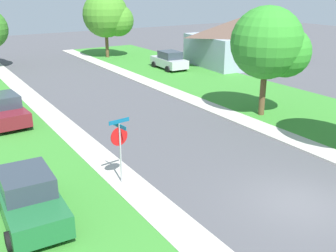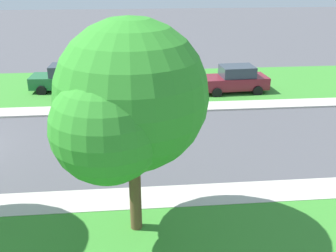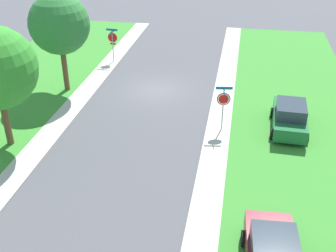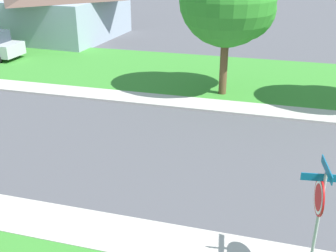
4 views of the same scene
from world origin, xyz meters
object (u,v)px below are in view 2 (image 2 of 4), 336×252
car_maroon_across_road (234,79)px  tree_corner_large (126,103)px  stop_sign_far_corner (68,79)px  car_green_kerbside_mid (65,78)px

car_maroon_across_road → tree_corner_large: size_ratio=0.67×
stop_sign_far_corner → tree_corner_large: 12.21m
stop_sign_far_corner → car_green_kerbside_mid: bearing=-168.2°
stop_sign_far_corner → tree_corner_large: bearing=16.5°
car_green_kerbside_mid → tree_corner_large: 16.20m
car_green_kerbside_mid → stop_sign_far_corner: bearing=11.8°
stop_sign_far_corner → car_maroon_across_road: size_ratio=0.63×
car_green_kerbside_mid → tree_corner_large: (15.26, 4.18, 3.43)m
stop_sign_far_corner → car_green_kerbside_mid: stop_sign_far_corner is taller
car_maroon_across_road → tree_corner_large: bearing=-25.9°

